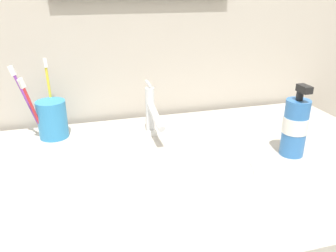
{
  "coord_description": "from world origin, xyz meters",
  "views": [
    {
      "loc": [
        -0.2,
        -0.66,
        1.24
      ],
      "look_at": [
        -0.02,
        0.02,
        0.95
      ],
      "focal_mm": 36.52,
      "sensor_mm": 36.0,
      "label": 1
    }
  ],
  "objects_px": {
    "toothbrush_cup": "(52,119)",
    "toothbrush_red": "(31,105)",
    "faucet": "(152,111)",
    "toothbrush_purple": "(26,98)",
    "soap_dispenser": "(295,126)",
    "toothbrush_yellow": "(50,91)"
  },
  "relations": [
    {
      "from": "toothbrush_cup",
      "to": "toothbrush_red",
      "type": "distance_m",
      "value": 0.07
    },
    {
      "from": "faucet",
      "to": "toothbrush_purple",
      "type": "xyz_separation_m",
      "value": [
        -0.31,
        0.06,
        0.05
      ]
    },
    {
      "from": "faucet",
      "to": "toothbrush_purple",
      "type": "height_order",
      "value": "toothbrush_purple"
    },
    {
      "from": "faucet",
      "to": "toothbrush_cup",
      "type": "distance_m",
      "value": 0.26
    },
    {
      "from": "toothbrush_purple",
      "to": "soap_dispenser",
      "type": "xyz_separation_m",
      "value": [
        0.61,
        -0.26,
        -0.04
      ]
    },
    {
      "from": "toothbrush_yellow",
      "to": "toothbrush_red",
      "type": "xyz_separation_m",
      "value": [
        -0.04,
        -0.06,
        -0.02
      ]
    },
    {
      "from": "faucet",
      "to": "toothbrush_purple",
      "type": "distance_m",
      "value": 0.32
    },
    {
      "from": "faucet",
      "to": "toothbrush_purple",
      "type": "bearing_deg",
      "value": 169.35
    },
    {
      "from": "toothbrush_cup",
      "to": "soap_dispenser",
      "type": "height_order",
      "value": "soap_dispenser"
    },
    {
      "from": "toothbrush_cup",
      "to": "soap_dispenser",
      "type": "xyz_separation_m",
      "value": [
        0.56,
        -0.26,
        0.02
      ]
    },
    {
      "from": "soap_dispenser",
      "to": "faucet",
      "type": "bearing_deg",
      "value": 145.78
    },
    {
      "from": "toothbrush_cup",
      "to": "toothbrush_red",
      "type": "relative_size",
      "value": 0.59
    },
    {
      "from": "toothbrush_purple",
      "to": "soap_dispenser",
      "type": "bearing_deg",
      "value": -23.16
    },
    {
      "from": "faucet",
      "to": "toothbrush_red",
      "type": "bearing_deg",
      "value": 173.68
    },
    {
      "from": "toothbrush_yellow",
      "to": "toothbrush_cup",
      "type": "bearing_deg",
      "value": -89.59
    },
    {
      "from": "faucet",
      "to": "toothbrush_red",
      "type": "xyz_separation_m",
      "value": [
        -0.3,
        0.03,
        0.03
      ]
    },
    {
      "from": "soap_dispenser",
      "to": "toothbrush_yellow",
      "type": "bearing_deg",
      "value": 151.7
    },
    {
      "from": "toothbrush_cup",
      "to": "soap_dispenser",
      "type": "bearing_deg",
      "value": -25.19
    },
    {
      "from": "faucet",
      "to": "toothbrush_cup",
      "type": "relative_size",
      "value": 1.66
    },
    {
      "from": "toothbrush_yellow",
      "to": "soap_dispenser",
      "type": "height_order",
      "value": "toothbrush_yellow"
    },
    {
      "from": "toothbrush_yellow",
      "to": "toothbrush_red",
      "type": "relative_size",
      "value": 1.16
    },
    {
      "from": "toothbrush_purple",
      "to": "toothbrush_yellow",
      "type": "xyz_separation_m",
      "value": [
        0.06,
        0.04,
        0.0
      ]
    }
  ]
}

